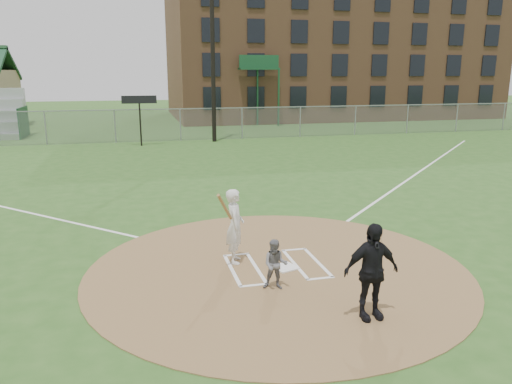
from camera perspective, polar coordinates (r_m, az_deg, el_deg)
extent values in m
plane|color=#2A531C|center=(11.21, 2.48, -8.82)|extent=(140.00, 140.00, 0.00)
cylinder|color=olive|center=(11.21, 2.48, -8.78)|extent=(8.40, 8.40, 0.02)
cube|color=white|center=(11.23, 3.35, -8.59)|extent=(0.60, 0.60, 0.03)
cube|color=white|center=(22.79, 18.05, 2.12)|extent=(17.04, 17.04, 0.01)
imported|color=slate|center=(10.04, 2.24, -8.29)|extent=(0.60, 0.54, 1.03)
imported|color=black|center=(9.00, 13.03, -8.83)|extent=(1.04, 0.46, 1.75)
cube|color=white|center=(11.12, -2.75, -8.89)|extent=(0.08, 1.80, 0.01)
cube|color=white|center=(11.23, 0.04, -8.64)|extent=(0.08, 1.80, 0.01)
cube|color=white|center=(11.99, -2.27, -7.17)|extent=(0.62, 0.08, 0.01)
cube|color=white|center=(10.36, -0.22, -10.60)|extent=(0.62, 0.08, 0.01)
cube|color=white|center=(11.64, 7.05, -7.93)|extent=(0.08, 1.80, 0.01)
cube|color=white|center=(11.46, 4.45, -8.21)|extent=(0.08, 1.80, 0.01)
cube|color=white|center=(12.34, 4.34, -6.59)|extent=(0.62, 0.08, 0.01)
cube|color=white|center=(10.77, 7.36, -9.77)|extent=(0.62, 0.08, 0.01)
imported|color=silver|center=(11.30, -2.42, -3.91)|extent=(0.52, 0.69, 1.71)
cylinder|color=olive|center=(10.71, -3.59, -1.72)|extent=(0.43, 0.51, 0.70)
cube|color=slate|center=(32.24, -8.63, 7.61)|extent=(56.00, 0.03, 2.00)
cube|color=gray|center=(32.15, -8.70, 9.38)|extent=(56.00, 0.06, 0.06)
cube|color=gray|center=(32.24, -8.63, 7.61)|extent=(56.08, 0.08, 2.00)
cube|color=#194728|center=(36.96, -25.03, 7.25)|extent=(0.08, 3.20, 2.00)
cube|color=brown|center=(51.65, 8.03, 17.04)|extent=(30.00, 16.00, 15.00)
cube|color=black|center=(44.22, 11.94, 17.37)|extent=(26.60, 0.10, 12.20)
cube|color=#194728|center=(40.52, 0.35, 13.91)|extent=(3.20, 1.00, 0.15)
cube|color=#194728|center=(41.05, 0.17, 10.76)|extent=(0.12, 0.12, 4.50)
cube|color=#194728|center=(40.53, 2.59, 10.71)|extent=(0.12, 0.12, 4.50)
cube|color=#194728|center=(40.52, 0.35, 14.69)|extent=(3.20, 0.08, 1.00)
cylinder|color=black|center=(31.38, -4.99, 16.70)|extent=(0.26, 0.26, 12.00)
cylinder|color=black|center=(30.29, -13.08, 7.61)|extent=(0.10, 0.10, 2.60)
cube|color=black|center=(30.18, -13.22, 10.25)|extent=(2.00, 0.10, 0.45)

